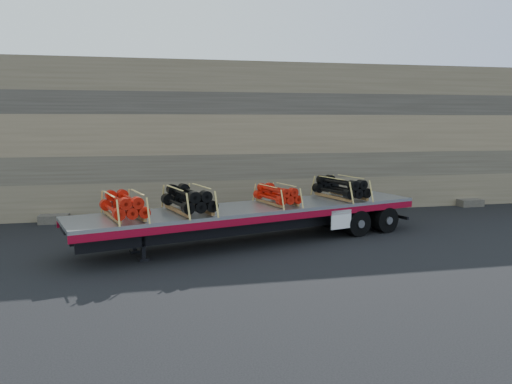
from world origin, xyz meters
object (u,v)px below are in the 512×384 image
bundle_front (124,206)px  bundle_midfront (188,200)px  trailer (254,224)px  bundle_rear (341,188)px  bundle_midrear (277,195)px

bundle_front → bundle_midfront: (2.06, 0.59, 0.03)m
trailer → bundle_front: 4.71m
bundle_midfront → bundle_rear: 6.33m
bundle_rear → bundle_midrear: bearing=-180.0°
bundle_midfront → bundle_midrear: 3.43m
bundle_front → bundle_rear: bearing=0.0°
trailer → bundle_rear: bundle_rear is taller
trailer → bundle_front: (-4.42, -1.26, 1.03)m
bundle_front → bundle_rear: 8.47m
bundle_front → bundle_midrear: size_ratio=1.13×
bundle_rear → bundle_midfront: bearing=-180.0°
trailer → bundle_midrear: (0.94, 0.27, 0.98)m
bundle_front → bundle_midrear: (5.36, 1.52, -0.04)m
bundle_midrear → bundle_rear: bearing=0.0°
bundle_midfront → bundle_midrear: bearing=0.0°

